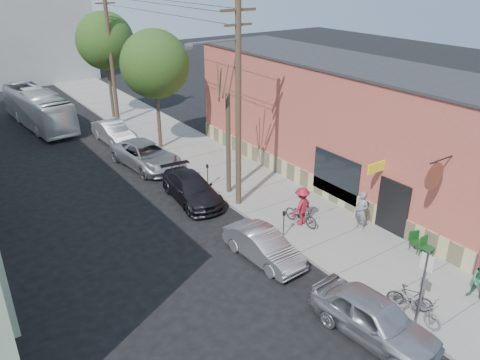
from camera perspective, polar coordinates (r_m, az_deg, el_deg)
ground at (r=18.91m, az=2.65°, el=-11.07°), size 120.00×120.00×0.00m
sidewalk at (r=29.03m, az=-3.81°, el=2.35°), size 4.50×58.00×0.15m
cafe_building at (r=26.33m, az=11.90°, el=6.98°), size 6.60×20.20×6.61m
sign_post at (r=16.40m, az=21.44°, el=-11.44°), size 0.07×0.45×2.80m
parking_meter_near at (r=20.50m, az=5.37°, el=-4.85°), size 0.14×0.14×1.24m
parking_meter_far at (r=25.20m, az=-3.98°, el=1.04°), size 0.14×0.14×1.24m
utility_pole_near at (r=21.70m, az=-0.34°, el=9.59°), size 3.57×0.28×10.00m
utility_pole_far at (r=35.95m, az=-15.49°, el=14.61°), size 1.80×0.28×10.00m
tree_bare at (r=23.83m, az=-1.44°, el=4.37°), size 0.24×0.24×5.29m
tree_leafy_mid at (r=30.02m, az=-10.36°, el=13.71°), size 4.24×4.24×7.55m
tree_leafy_far at (r=37.72m, az=-16.12°, el=15.98°), size 4.28×4.28×7.99m
patio_chair_a at (r=20.71m, az=21.85°, el=-7.64°), size 0.51×0.51×0.88m
patio_chair_b at (r=20.95m, az=20.77°, el=-7.06°), size 0.65×0.65×0.88m
patron_grey at (r=21.66m, az=14.56°, el=-3.62°), size 0.46×0.68×1.84m
cyclist at (r=21.53m, az=7.53°, el=-3.18°), size 1.30×0.89×1.84m
cyclist_bike at (r=21.74m, az=7.46°, el=-4.22°), size 0.92×1.89×0.95m
parked_bike_a at (r=17.63m, az=20.02°, el=-13.31°), size 1.18×1.55×0.93m
parked_bike_b at (r=17.28m, az=20.80°, el=-14.13°), size 0.74×1.95×1.02m
car_0 at (r=16.22m, az=16.00°, el=-15.84°), size 2.17×4.54×1.50m
car_1 at (r=19.28m, az=2.86°, el=-8.02°), size 1.59×3.96×1.28m
car_2 at (r=24.04m, az=-5.92°, el=-1.06°), size 2.33×4.83×1.35m
car_3 at (r=28.56m, az=-11.32°, el=2.95°), size 2.97×5.50×1.47m
car_4 at (r=33.24m, az=-15.17°, el=5.63°), size 1.71×4.41×1.43m
bus at (r=38.55m, az=-23.40°, el=8.04°), size 3.13×10.00×2.74m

